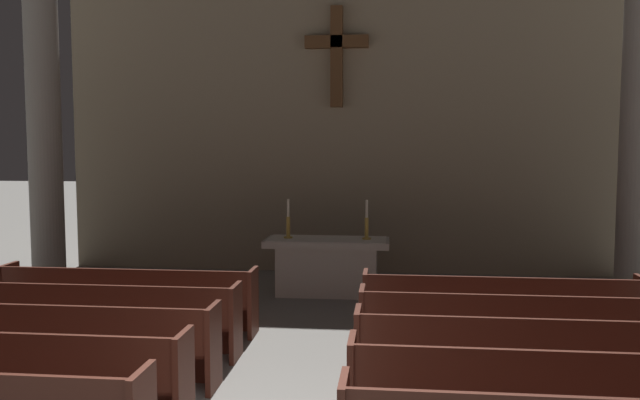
% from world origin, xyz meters
% --- Properties ---
extents(pew_left_row_2, '(3.69, 0.50, 0.95)m').
position_xyz_m(pew_left_row_2, '(-2.60, 0.99, 0.48)').
color(pew_left_row_2, '#4C2319').
rests_on(pew_left_row_2, ground).
extents(pew_left_row_3, '(3.69, 0.50, 0.95)m').
position_xyz_m(pew_left_row_3, '(-2.60, 2.03, 0.48)').
color(pew_left_row_3, '#4C2319').
rests_on(pew_left_row_3, ground).
extents(pew_left_row_4, '(3.69, 0.50, 0.95)m').
position_xyz_m(pew_left_row_4, '(-2.60, 3.06, 0.48)').
color(pew_left_row_4, '#4C2319').
rests_on(pew_left_row_4, ground).
extents(pew_left_row_5, '(3.69, 0.50, 0.95)m').
position_xyz_m(pew_left_row_5, '(-2.60, 4.09, 0.48)').
color(pew_left_row_5, '#4C2319').
rests_on(pew_left_row_5, ground).
extents(pew_right_row_2, '(3.69, 0.50, 0.95)m').
position_xyz_m(pew_right_row_2, '(2.60, 0.99, 0.48)').
color(pew_right_row_2, '#4C2319').
rests_on(pew_right_row_2, ground).
extents(pew_right_row_3, '(3.69, 0.50, 0.95)m').
position_xyz_m(pew_right_row_3, '(2.60, 2.03, 0.48)').
color(pew_right_row_3, '#4C2319').
rests_on(pew_right_row_3, ground).
extents(pew_right_row_4, '(3.69, 0.50, 0.95)m').
position_xyz_m(pew_right_row_4, '(2.60, 3.06, 0.48)').
color(pew_right_row_4, '#4C2319').
rests_on(pew_right_row_4, ground).
extents(pew_right_row_5, '(3.69, 0.50, 0.95)m').
position_xyz_m(pew_right_row_5, '(2.60, 4.09, 0.48)').
color(pew_right_row_5, '#4C2319').
rests_on(pew_right_row_5, ground).
extents(column_left_second, '(0.91, 0.91, 7.00)m').
position_xyz_m(column_left_second, '(-5.22, 6.72, 3.41)').
color(column_left_second, gray).
rests_on(column_left_second, ground).
extents(column_right_second, '(0.91, 0.91, 7.00)m').
position_xyz_m(column_right_second, '(5.22, 6.72, 3.41)').
color(column_right_second, gray).
rests_on(column_right_second, ground).
extents(altar, '(2.20, 0.90, 1.01)m').
position_xyz_m(altar, '(0.00, 6.74, 0.53)').
color(altar, '#BCB7AD').
rests_on(altar, ground).
extents(candlestick_left, '(0.16, 0.16, 0.70)m').
position_xyz_m(candlestick_left, '(-0.70, 6.74, 1.23)').
color(candlestick_left, '#B79338').
rests_on(candlestick_left, altar).
extents(candlestick_right, '(0.16, 0.16, 0.70)m').
position_xyz_m(candlestick_right, '(0.70, 6.74, 1.23)').
color(candlestick_right, '#B79338').
rests_on(candlestick_right, altar).
extents(apse_with_cross, '(11.41, 0.49, 8.08)m').
position_xyz_m(apse_with_cross, '(0.00, 8.96, 4.05)').
color(apse_with_cross, gray).
rests_on(apse_with_cross, ground).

